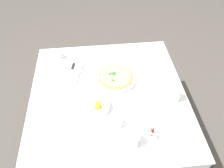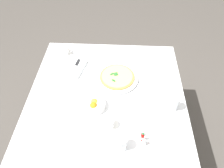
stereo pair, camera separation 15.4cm
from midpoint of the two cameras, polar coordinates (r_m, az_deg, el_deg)
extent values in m
plane|color=#4C4742|center=(2.14, 1.02, -15.06)|extent=(8.00, 8.00, 0.00)
cube|color=white|center=(1.52, 1.39, -3.01)|extent=(1.14, 1.14, 0.02)
cube|color=white|center=(1.74, -17.81, -5.15)|extent=(1.14, 0.01, 0.28)
cube|color=white|center=(1.73, 20.53, -6.62)|extent=(1.14, 0.01, 0.28)
cube|color=white|center=(2.01, 1.88, 7.13)|extent=(0.01, 1.14, 0.28)
cylinder|color=brown|center=(2.16, -11.09, 1.53)|extent=(0.06, 0.06, 0.72)
cylinder|color=brown|center=(2.16, 14.43, 0.56)|extent=(0.06, 0.06, 0.72)
cylinder|color=white|center=(1.60, 4.18, 1.45)|extent=(0.20, 0.20, 0.01)
cylinder|color=white|center=(1.60, 4.20, 1.67)|extent=(0.33, 0.33, 0.01)
cylinder|color=#C68E47|center=(1.59, 4.22, 1.91)|extent=(0.27, 0.27, 0.01)
cylinder|color=#EFD17A|center=(1.58, 4.23, 2.08)|extent=(0.24, 0.24, 0.00)
ellipsoid|color=#2D7533|center=(1.59, 2.72, 2.69)|extent=(0.04, 0.04, 0.01)
ellipsoid|color=#2D7533|center=(1.55, 3.27, 0.86)|extent=(0.04, 0.04, 0.01)
ellipsoid|color=#2D7533|center=(1.59, 3.77, 2.58)|extent=(0.04, 0.04, 0.01)
ellipsoid|color=#2D7533|center=(1.59, 3.91, 2.44)|extent=(0.03, 0.04, 0.01)
ellipsoid|color=#2D7533|center=(1.60, 3.76, 2.93)|extent=(0.03, 0.04, 0.01)
cylinder|color=white|center=(1.85, -10.71, 8.36)|extent=(0.13, 0.13, 0.01)
cylinder|color=white|center=(1.83, -10.86, 9.15)|extent=(0.08, 0.08, 0.06)
torus|color=white|center=(1.81, -9.34, 9.15)|extent=(0.01, 0.04, 0.03)
cylinder|color=black|center=(1.81, -10.98, 9.79)|extent=(0.07, 0.07, 0.00)
cylinder|color=white|center=(1.36, 2.32, -11.71)|extent=(0.13, 0.13, 0.01)
cylinder|color=white|center=(1.33, 2.36, -11.02)|extent=(0.08, 0.08, 0.06)
torus|color=white|center=(1.35, 2.26, -9.12)|extent=(0.04, 0.01, 0.03)
cylinder|color=black|center=(1.31, 2.40, -10.46)|extent=(0.07, 0.07, 0.00)
cylinder|color=white|center=(1.47, 19.88, -5.20)|extent=(0.07, 0.07, 0.11)
cylinder|color=silver|center=(1.49, 19.64, -5.73)|extent=(0.06, 0.06, 0.07)
cylinder|color=white|center=(1.26, 6.36, -16.26)|extent=(0.07, 0.07, 0.10)
cylinder|color=silver|center=(1.27, 6.28, -16.65)|extent=(0.06, 0.06, 0.06)
cube|color=white|center=(1.69, -7.57, 4.42)|extent=(0.25, 0.18, 0.02)
cube|color=silver|center=(1.65, -8.17, 3.55)|extent=(0.12, 0.04, 0.01)
cube|color=black|center=(1.71, -7.11, 5.87)|extent=(0.08, 0.03, 0.01)
cylinder|color=white|center=(1.42, -1.82, -6.09)|extent=(0.15, 0.15, 0.04)
sphere|color=orange|center=(1.40, -2.07, -6.32)|extent=(0.05, 0.05, 0.05)
sphere|color=yellow|center=(1.41, -1.89, -5.21)|extent=(0.05, 0.05, 0.05)
cylinder|color=#B7140F|center=(1.31, 11.93, -14.71)|extent=(0.02, 0.02, 0.05)
cylinder|color=white|center=(1.31, 11.93, -14.71)|extent=(0.02, 0.02, 0.02)
cone|color=#B7140F|center=(1.28, 12.18, -14.00)|extent=(0.02, 0.02, 0.02)
cylinder|color=#1E722D|center=(1.27, 12.29, -13.72)|extent=(0.01, 0.01, 0.01)
cylinder|color=white|center=(1.31, 12.43, -15.95)|extent=(0.03, 0.03, 0.04)
cylinder|color=white|center=(1.32, 12.39, -16.06)|extent=(0.02, 0.02, 0.03)
sphere|color=silver|center=(1.29, 12.61, -15.49)|extent=(0.02, 0.02, 0.02)
cylinder|color=white|center=(1.33, 11.34, -13.77)|extent=(0.03, 0.03, 0.04)
cylinder|color=#38332D|center=(1.34, 11.30, -13.89)|extent=(0.02, 0.02, 0.03)
sphere|color=silver|center=(1.31, 11.50, -13.30)|extent=(0.02, 0.02, 0.02)
camera|label=1|loc=(0.08, -87.13, 3.31)|focal=32.64mm
camera|label=2|loc=(0.08, 92.87, -3.31)|focal=32.64mm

